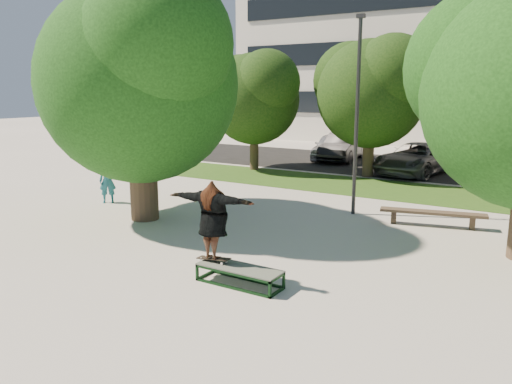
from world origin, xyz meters
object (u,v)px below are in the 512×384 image
Objects in this scene: car_dark at (343,147)px; lamppost at (357,115)px; bystander at (108,181)px; tree_left at (139,72)px; car_silver_a at (332,146)px; car_grey at (417,159)px; bench at (433,214)px; grind_box at (239,276)px.

lamppost is at bearing -73.11° from car_dark.
tree_left is at bearing -60.87° from bystander.
bystander is at bearing 161.17° from tree_left.
tree_left is 6.70m from lamppost.
car_dark is at bearing -17.11° from car_silver_a.
bystander is 0.36× the size of car_silver_a.
car_silver_a is at bearing 166.03° from car_grey.
lamppost is 3.74m from bench.
grind_box is (5.50, -2.96, -4.23)m from tree_left.
grind_box is 0.41× the size of car_silver_a.
tree_left is at bearing -167.95° from bench.
tree_left reaches higher than car_silver_a.
lamppost is at bearing 161.70° from bench.
tree_left is 9.52m from bench.
car_dark is at bearing 105.94° from grind_box.
car_grey is (-0.27, 8.92, -2.42)m from lamppost.
bystander is 0.53× the size of bench.
bystander is (-2.61, 0.89, -3.63)m from tree_left.
tree_left reaches higher than bench.
grind_box is at bearing -67.47° from bystander.
tree_left reaches higher than grind_box.
lamppost is 1.17× the size of car_grey.
lamppost is (5.29, 3.91, -1.27)m from tree_left.
car_dark is (2.88, 14.44, -0.02)m from bystander.
bystander is at bearing -159.13° from lamppost.
tree_left is at bearing -99.59° from car_silver_a.
bystander is 14.17m from car_grey.
tree_left is at bearing -143.58° from lamppost.
tree_left is 1.62× the size of car_silver_a.
grind_box is 19.30m from car_silver_a.
tree_left is 1.16× the size of lamppost.
lamppost is at bearing -74.74° from car_silver_a.
lamppost reaches higher than bench.
car_silver_a is at bearing 91.49° from tree_left.
car_silver_a is (-8.19, 11.72, 0.37)m from bench.
car_dark is at bearing 89.00° from tree_left.
bench is 13.87m from car_dark.
car_grey is at bearing -36.50° from car_silver_a.
tree_left is 2.40× the size of bench.
grind_box is 0.34× the size of car_grey.
car_grey is (4.75, -2.50, -0.04)m from car_dark.
bystander is 14.73m from car_dark.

